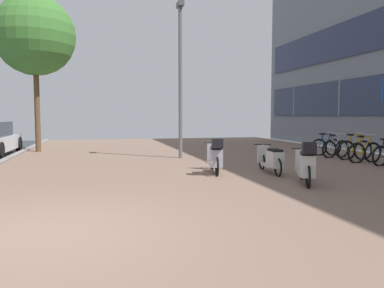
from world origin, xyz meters
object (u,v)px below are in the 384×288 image
object	(u,v)px
bicycle_rack_04	(355,150)
bicycle_rack_06	(326,147)
lamp_post	(180,72)
bicycle_rack_03	(365,152)
scooter_far	(306,165)
scooter_mid	(215,157)
bicycle_rack_05	(336,149)
street_tree	(35,36)
scooter_near	(272,160)

from	to	relation	value
bicycle_rack_04	bicycle_rack_06	xyz separation A→B (m)	(-0.10, 1.57, -0.02)
lamp_post	bicycle_rack_06	bearing A→B (deg)	-5.02
bicycle_rack_04	bicycle_rack_03	bearing A→B (deg)	-105.50
bicycle_rack_03	lamp_post	bearing A→B (deg)	153.30
bicycle_rack_06	scooter_far	world-z (taller)	scooter_far
scooter_mid	lamp_post	xyz separation A→B (m)	(-0.11, 3.87, 2.70)
bicycle_rack_05	lamp_post	distance (m)	6.48
bicycle_rack_04	street_tree	xyz separation A→B (m)	(-11.43, 6.02, 4.63)
bicycle_rack_06	scooter_far	distance (m)	6.87
bicycle_rack_03	bicycle_rack_04	distance (m)	0.81
scooter_mid	lamp_post	bearing A→B (deg)	91.66
scooter_far	street_tree	bearing A→B (deg)	125.78
bicycle_rack_04	scooter_mid	xyz separation A→B (m)	(-5.80, -1.79, 0.10)
bicycle_rack_06	scooter_mid	world-z (taller)	scooter_mid
lamp_post	scooter_far	bearing A→B (deg)	-74.89
bicycle_rack_05	bicycle_rack_06	distance (m)	0.79
bicycle_rack_04	scooter_mid	bearing A→B (deg)	-162.86
bicycle_rack_06	scooter_mid	xyz separation A→B (m)	(-5.70, -3.36, 0.12)
bicycle_rack_05	bicycle_rack_06	bearing A→B (deg)	81.34
scooter_mid	scooter_far	distance (m)	2.56
lamp_post	bicycle_rack_04	bearing A→B (deg)	-19.37
street_tree	bicycle_rack_03	bearing A→B (deg)	-31.25
bicycle_rack_05	street_tree	bearing A→B (deg)	154.96
bicycle_rack_04	lamp_post	size ratio (longest dim) A/B	0.24
lamp_post	street_tree	world-z (taller)	street_tree
lamp_post	scooter_mid	bearing A→B (deg)	-88.34
bicycle_rack_03	scooter_mid	world-z (taller)	scooter_mid
scooter_near	lamp_post	distance (m)	5.32
scooter_near	scooter_mid	world-z (taller)	scooter_mid
scooter_mid	bicycle_rack_05	bearing A→B (deg)	24.75
bicycle_rack_06	lamp_post	size ratio (longest dim) A/B	0.23
street_tree	scooter_mid	bearing A→B (deg)	-54.20
lamp_post	street_tree	bearing A→B (deg)	144.47
bicycle_rack_04	lamp_post	world-z (taller)	lamp_post
bicycle_rack_06	scooter_far	xyz separation A→B (m)	(-4.21, -5.43, 0.12)
scooter_far	street_tree	distance (m)	12.99
street_tree	lamp_post	bearing A→B (deg)	-35.53
scooter_far	street_tree	xyz separation A→B (m)	(-7.12, 9.88, 4.53)
bicycle_rack_03	bicycle_rack_04	bearing A→B (deg)	74.50
bicycle_rack_05	scooter_mid	size ratio (longest dim) A/B	0.72
bicycle_rack_03	street_tree	world-z (taller)	street_tree
scooter_far	street_tree	world-z (taller)	street_tree
bicycle_rack_03	scooter_near	world-z (taller)	bicycle_rack_03
scooter_mid	street_tree	size ratio (longest dim) A/B	0.27
bicycle_rack_04	lamp_post	xyz separation A→B (m)	(-5.91, 2.08, 2.80)
bicycle_rack_06	scooter_mid	distance (m)	6.61
scooter_near	lamp_post	xyz separation A→B (m)	(-1.60, 4.25, 2.78)
scooter_mid	lamp_post	distance (m)	4.72
scooter_near	scooter_mid	distance (m)	1.54
lamp_post	street_tree	xyz separation A→B (m)	(-5.52, 3.94, 1.83)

